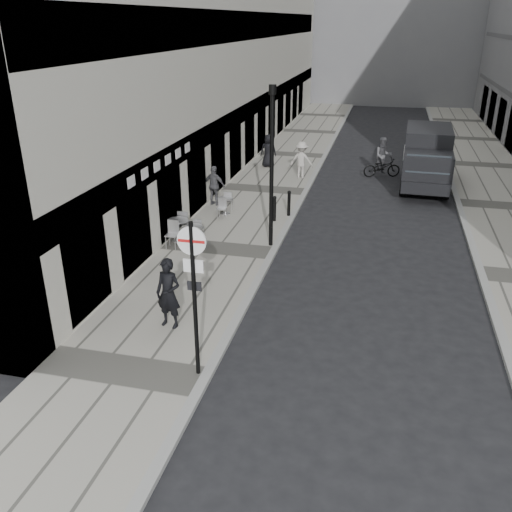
{
  "coord_description": "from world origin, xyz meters",
  "views": [
    {
      "loc": [
        3.58,
        -6.9,
        7.7
      ],
      "look_at": [
        0.2,
        7.1,
        1.4
      ],
      "focal_mm": 38.0,
      "sensor_mm": 36.0,
      "label": 1
    }
  ],
  "objects": [
    {
      "name": "walking_man",
      "position": [
        -1.63,
        4.85,
        1.09
      ],
      "size": [
        0.78,
        0.58,
        1.94
      ],
      "primitive_type": "imported",
      "rotation": [
        0.0,
        0.0,
        -0.17
      ],
      "color": "black",
      "rests_on": "sidewalk"
    },
    {
      "name": "cafe_table_mid",
      "position": [
        -2.96,
        10.55,
        0.53
      ],
      "size": [
        0.62,
        1.4,
        0.8
      ],
      "color": "silver",
      "rests_on": "sidewalk"
    },
    {
      "name": "ground",
      "position": [
        0.0,
        0.0,
        0.0
      ],
      "size": [
        120.0,
        120.0,
        0.0
      ],
      "primitive_type": "plane",
      "color": "black",
      "rests_on": "ground"
    },
    {
      "name": "sign_post",
      "position": [
        -0.2,
        3.0,
        2.53
      ],
      "size": [
        0.64,
        0.1,
        3.76
      ],
      "rotation": [
        0.0,
        0.0,
        0.01
      ],
      "color": "black",
      "rests_on": "sidewalk"
    },
    {
      "name": "pedestrian_c",
      "position": [
        -2.76,
        22.31,
        1.02
      ],
      "size": [
        0.97,
        0.73,
        1.79
      ],
      "primitive_type": "imported",
      "rotation": [
        0.0,
        0.0,
        3.34
      ],
      "color": "black",
      "rests_on": "sidewalk"
    },
    {
      "name": "far_sidewalk",
      "position": [
        9.0,
        18.0,
        0.06
      ],
      "size": [
        4.0,
        60.0,
        0.12
      ],
      "primitive_type": "cube",
      "color": "gray",
      "rests_on": "ground"
    },
    {
      "name": "sidewalk",
      "position": [
        -2.0,
        18.0,
        0.06
      ],
      "size": [
        4.0,
        60.0,
        0.12
      ],
      "primitive_type": "cube",
      "color": "gray",
      "rests_on": "ground"
    },
    {
      "name": "cafe_table_far",
      "position": [
        -3.6,
        10.63,
        0.62
      ],
      "size": [
        0.77,
        1.74,
        0.99
      ],
      "color": "silver",
      "rests_on": "sidewalk"
    },
    {
      "name": "cafe_table_near",
      "position": [
        -2.8,
        14.0,
        0.54
      ],
      "size": [
        0.65,
        1.46,
        0.83
      ],
      "color": "silver",
      "rests_on": "sidewalk"
    },
    {
      "name": "lamppost",
      "position": [
        -0.2,
        11.07,
        3.26
      ],
      "size": [
        0.25,
        0.25,
        5.64
      ],
      "color": "black",
      "rests_on": "sidewalk"
    },
    {
      "name": "bollard_far",
      "position": [
        -0.15,
        14.43,
        0.62
      ],
      "size": [
        0.13,
        0.13,
        1.01
      ],
      "primitive_type": "cylinder",
      "color": "black",
      "rests_on": "sidewalk"
    },
    {
      "name": "panel_van",
      "position": [
        5.59,
        20.82,
        1.57
      ],
      "size": [
        2.4,
        6.0,
        2.79
      ],
      "rotation": [
        0.0,
        0.0,
        -0.04
      ],
      "color": "black",
      "rests_on": "ground"
    },
    {
      "name": "pedestrian_b",
      "position": [
        -0.6,
        20.46,
        1.06
      ],
      "size": [
        1.3,
        0.87,
        1.87
      ],
      "primitive_type": "imported",
      "rotation": [
        0.0,
        0.0,
        2.99
      ],
      "color": "#B3ADA5",
      "rests_on": "sidewalk"
    },
    {
      "name": "pedestrian_a",
      "position": [
        -3.6,
        15.06,
        1.0
      ],
      "size": [
        1.1,
        0.64,
        1.77
      ],
      "primitive_type": "imported",
      "rotation": [
        0.0,
        0.0,
        2.93
      ],
      "color": "#505054",
      "rests_on": "sidewalk"
    },
    {
      "name": "cyclist",
      "position": [
        3.46,
        22.03,
        0.82
      ],
      "size": [
        2.07,
        1.25,
        2.11
      ],
      "rotation": [
        0.0,
        0.0,
        0.31
      ],
      "color": "black",
      "rests_on": "ground"
    },
    {
      "name": "bollard_near",
      "position": [
        -0.6,
        13.64,
        0.61
      ],
      "size": [
        0.13,
        0.13,
        0.99
      ],
      "primitive_type": "cylinder",
      "color": "black",
      "rests_on": "sidewalk"
    }
  ]
}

